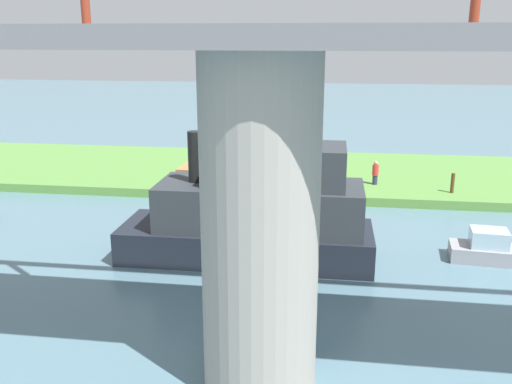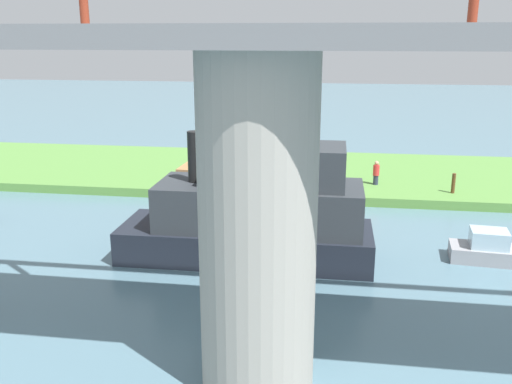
{
  "view_description": "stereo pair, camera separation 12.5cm",
  "coord_description": "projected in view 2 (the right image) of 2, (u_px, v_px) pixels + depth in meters",
  "views": [
    {
      "loc": [
        -3.01,
        29.09,
        8.83
      ],
      "look_at": [
        0.44,
        5.0,
        2.0
      ],
      "focal_mm": 39.32,
      "sensor_mm": 36.0,
      "label": 1
    },
    {
      "loc": [
        -3.13,
        29.07,
        8.83
      ],
      "look_at": [
        0.44,
        5.0,
        2.0
      ],
      "focal_mm": 39.32,
      "sensor_mm": 36.0,
      "label": 2
    }
  ],
  "objects": [
    {
      "name": "riverboat_paddlewheel",
      "position": [
        498.0,
        251.0,
        22.48
      ],
      "size": [
        4.07,
        1.76,
        1.32
      ],
      "color": "#99999E",
      "rests_on": "ground"
    },
    {
      "name": "motorboat_red",
      "position": [
        248.0,
        187.0,
        27.51
      ],
      "size": [
        8.71,
        3.31,
        4.38
      ],
      "color": "red",
      "rests_on": "ground"
    },
    {
      "name": "houseboat_blue",
      "position": [
        254.0,
        213.0,
        22.49
      ],
      "size": [
        10.18,
        3.45,
        5.19
      ],
      "color": "#1E232D",
      "rests_on": "ground"
    },
    {
      "name": "ground_plane",
      "position": [
        277.0,
        203.0,
        30.51
      ],
      "size": [
        160.0,
        160.0,
        0.0
      ],
      "primitive_type": "plane",
      "color": "slate"
    },
    {
      "name": "grassy_bank",
      "position": [
        288.0,
        173.0,
        36.16
      ],
      "size": [
        80.0,
        12.0,
        0.5
      ],
      "primitive_type": "cube",
      "color": "#5B9342",
      "rests_on": "ground"
    },
    {
      "name": "bridge_pylon",
      "position": [
        258.0,
        229.0,
        13.66
      ],
      "size": [
        2.9,
        2.9,
        8.54
      ],
      "primitive_type": "cylinder",
      "color": "#9E998E",
      "rests_on": "ground"
    },
    {
      "name": "bridge_span",
      "position": [
        258.0,
        25.0,
        12.39
      ],
      "size": [
        69.56,
        4.3,
        3.25
      ],
      "color": "slate",
      "rests_on": "bridge_pylon"
    },
    {
      "name": "mooring_post",
      "position": [
        453.0,
        183.0,
        30.48
      ],
      "size": [
        0.2,
        0.2,
        1.1
      ],
      "primitive_type": "cylinder",
      "color": "brown",
      "rests_on": "grassy_bank"
    },
    {
      "name": "person_on_bank",
      "position": [
        376.0,
        173.0,
        32.18
      ],
      "size": [
        0.4,
        0.4,
        1.39
      ],
      "color": "#2D334C",
      "rests_on": "grassy_bank"
    }
  ]
}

